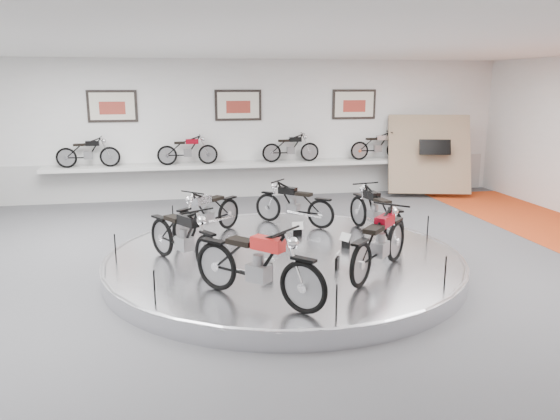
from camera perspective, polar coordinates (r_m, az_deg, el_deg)
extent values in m
plane|color=#4D4D4F|center=(9.75, 0.78, -6.79)|extent=(16.00, 16.00, 0.00)
plane|color=white|center=(9.19, 0.86, 17.37)|extent=(16.00, 16.00, 0.00)
plane|color=white|center=(16.13, -4.36, 8.38)|extent=(16.00, 0.00, 16.00)
cube|color=#BCBCBA|center=(16.30, -4.26, 3.29)|extent=(15.68, 0.04, 1.10)
cylinder|color=silver|center=(9.97, 0.43, -5.41)|extent=(6.40, 6.40, 0.30)
torus|color=#B2B2BA|center=(9.94, 0.43, -4.75)|extent=(6.40, 6.40, 0.10)
cube|color=silver|center=(15.95, -4.17, 4.71)|extent=(11.00, 0.55, 0.10)
cube|color=silver|center=(16.02, -17.12, 10.33)|extent=(1.35, 0.06, 0.88)
cube|color=silver|center=(16.05, -4.39, 10.86)|extent=(1.35, 0.06, 0.88)
cube|color=silver|center=(16.83, 7.75, 10.88)|extent=(1.35, 0.06, 0.88)
cube|color=#95745D|center=(16.95, 15.31, 5.64)|extent=(2.56, 1.52, 2.30)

